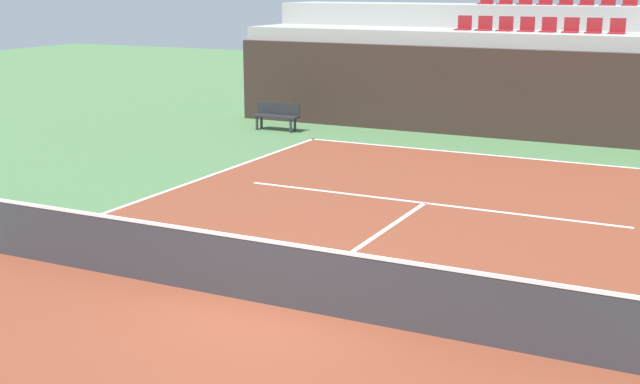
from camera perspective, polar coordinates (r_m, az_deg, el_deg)
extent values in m
plane|color=#477042|center=(12.12, -3.18, -7.70)|extent=(80.00, 80.00, 0.00)
cube|color=brown|center=(12.12, -3.18, -7.67)|extent=(11.00, 24.00, 0.01)
cube|color=white|center=(22.87, 11.77, 2.43)|extent=(11.00, 0.10, 0.00)
cube|color=white|center=(17.69, 7.10, -0.75)|extent=(8.26, 0.10, 0.00)
cube|color=white|center=(14.82, 2.95, -3.56)|extent=(0.10, 6.40, 0.00)
cube|color=#33231E|center=(25.27, 13.52, 6.39)|extent=(18.70, 0.30, 2.61)
cube|color=#9E9E99|center=(26.55, 14.22, 7.16)|extent=(18.70, 2.40, 3.04)
cube|color=#9E9E99|center=(28.85, 15.32, 8.34)|extent=(18.70, 2.40, 3.78)
cube|color=maroon|center=(27.00, 9.62, 10.78)|extent=(0.44, 0.44, 0.04)
cube|color=maroon|center=(27.18, 9.77, 11.26)|extent=(0.44, 0.04, 0.40)
cube|color=maroon|center=(26.82, 10.97, 10.71)|extent=(0.44, 0.44, 0.04)
cube|color=maroon|center=(27.00, 11.11, 11.19)|extent=(0.44, 0.04, 0.40)
cube|color=maroon|center=(26.65, 12.34, 10.62)|extent=(0.44, 0.44, 0.04)
cube|color=maroon|center=(26.83, 12.48, 11.11)|extent=(0.44, 0.04, 0.40)
cube|color=maroon|center=(26.50, 13.73, 10.53)|extent=(0.44, 0.44, 0.04)
cube|color=maroon|center=(26.68, 13.85, 11.02)|extent=(0.44, 0.04, 0.40)
cube|color=maroon|center=(26.36, 15.13, 10.43)|extent=(0.44, 0.44, 0.04)
cube|color=maroon|center=(26.54, 15.25, 10.92)|extent=(0.44, 0.04, 0.40)
cube|color=maroon|center=(26.24, 16.54, 10.32)|extent=(0.44, 0.44, 0.04)
cube|color=maroon|center=(26.42, 16.65, 10.82)|extent=(0.44, 0.04, 0.40)
cube|color=maroon|center=(26.13, 17.96, 10.21)|extent=(0.44, 0.44, 0.04)
cube|color=maroon|center=(26.31, 18.07, 10.71)|extent=(0.44, 0.04, 0.40)
cube|color=maroon|center=(26.04, 19.39, 10.09)|extent=(0.44, 0.44, 0.04)
cube|color=maroon|center=(26.22, 19.49, 10.59)|extent=(0.44, 0.04, 0.40)
cube|color=maroon|center=(29.28, 11.10, 12.39)|extent=(0.44, 0.44, 0.04)
cube|color=maroon|center=(29.11, 12.36, 12.33)|extent=(0.44, 0.44, 0.04)
cube|color=maroon|center=(28.95, 13.63, 12.25)|extent=(0.44, 0.44, 0.04)
cube|color=maroon|center=(28.81, 14.92, 12.17)|extent=(0.44, 0.44, 0.04)
cube|color=maroon|center=(28.68, 16.22, 12.08)|extent=(0.44, 0.44, 0.04)
cube|color=maroon|center=(28.57, 17.53, 11.99)|extent=(0.44, 0.44, 0.04)
cube|color=maroon|center=(28.47, 18.84, 11.88)|extent=(0.44, 0.44, 0.04)
cube|color=maroon|center=(28.39, 20.17, 11.78)|extent=(0.44, 0.44, 0.04)
cube|color=#333338|center=(11.96, -3.21, -5.60)|extent=(10.90, 0.02, 0.92)
cube|color=white|center=(11.81, -3.24, -3.38)|extent=(10.90, 0.04, 0.05)
cube|color=#232328|center=(26.28, -3.01, 5.14)|extent=(1.50, 0.40, 0.05)
cube|color=#232328|center=(26.40, -2.82, 5.67)|extent=(1.50, 0.04, 0.36)
cube|color=#2D2D33|center=(26.49, -4.29, 4.67)|extent=(0.06, 0.06, 0.42)
cube|color=#2D2D33|center=(25.91, -2.00, 4.49)|extent=(0.06, 0.06, 0.42)
cube|color=#2D2D33|center=(26.73, -3.98, 4.76)|extent=(0.06, 0.06, 0.42)
cube|color=#2D2D33|center=(26.15, -1.70, 4.58)|extent=(0.06, 0.06, 0.42)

